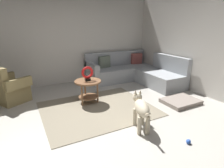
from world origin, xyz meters
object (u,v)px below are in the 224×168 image
Objects in this scene: armchair at (9,89)px; side_table at (88,86)px; sectional_couch at (134,73)px; torus_sculpture at (87,73)px; dog_toy_ball at (188,142)px; dog_bed_mat at (181,101)px; dog at (141,108)px.

side_table is (1.60, -0.88, 0.09)m from armchair.
torus_sculpture is at bearing -154.07° from sectional_couch.
armchair is 3.05× the size of torus_sculpture.
armchair is 3.90m from dog_toy_ball.
dog_toy_ball is (-1.08, -1.15, -0.01)m from dog_bed_mat.
dog is at bearing -74.10° from torus_sculpture.
torus_sculpture is 0.40× the size of dog.
side_table is 0.74× the size of dog.
armchair is 13.59× the size of dog_toy_ball.
torus_sculpture is 1.55m from dog.
sectional_couch is at bearing 70.63° from dog_toy_ball.
sectional_couch reaches higher than torus_sculpture.
side_table reaches higher than dog_toy_ball.
torus_sculpture is at bearing 110.21° from dog_toy_ball.
dog is (0.42, -1.46, -0.33)m from torus_sculpture.
side_table is 0.75× the size of dog_bed_mat.
sectional_couch reaches higher than dog_toy_ball.
sectional_couch is 2.11m from side_table.
side_table is (-1.89, -0.92, 0.13)m from sectional_couch.
armchair is at bearing -179.31° from sectional_couch.
sectional_couch is 3.29m from dog_toy_ball.
side_table is 8.21× the size of dog_toy_ball.
sectional_couch is 6.90× the size of torus_sculpture.
armchair is 1.83m from side_table.
dog is (0.42, -1.46, -0.04)m from side_table.
dog_bed_mat is (-0.01, -1.94, -0.24)m from sectional_couch.
torus_sculpture is (-1.89, -0.92, 0.42)m from sectional_couch.
sectional_couch is 2.14m from torus_sculpture.
dog is at bearing -121.83° from sectional_couch.
sectional_couch is 30.78× the size of dog_toy_ball.
armchair is at bearing 151.30° from torus_sculpture.
dog is at bearing -74.10° from side_table.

